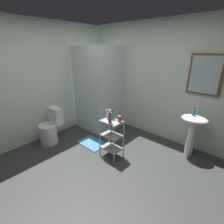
{
  "coord_description": "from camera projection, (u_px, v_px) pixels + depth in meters",
  "views": [
    {
      "loc": [
        1.65,
        -1.52,
        1.94
      ],
      "look_at": [
        -0.13,
        0.46,
        0.92
      ],
      "focal_mm": 26.55,
      "sensor_mm": 36.0,
      "label": 1
    }
  ],
  "objects": [
    {
      "name": "lotion_bottle_white",
      "position": [
        108.0,
        113.0,
        3.01
      ],
      "size": [
        0.06,
        0.06,
        0.22
      ],
      "color": "silver",
      "rests_on": "storage_cart"
    },
    {
      "name": "pedestal_sink",
      "position": [
        193.0,
        127.0,
        3.05
      ],
      "size": [
        0.46,
        0.37,
        0.81
      ],
      "color": "white",
      "rests_on": "ground_plane"
    },
    {
      "name": "conditioner_bottle_purple",
      "position": [
        110.0,
        117.0,
        2.81
      ],
      "size": [
        0.06,
        0.06,
        0.24
      ],
      "color": "purple",
      "rests_on": "storage_cart"
    },
    {
      "name": "ground_plane",
      "position": [
        99.0,
        173.0,
        2.78
      ],
      "size": [
        4.2,
        4.2,
        0.02
      ],
      "primitive_type": "cube",
      "color": "#333633"
    },
    {
      "name": "hand_soap_bottle",
      "position": [
        194.0,
        112.0,
        2.96
      ],
      "size": [
        0.06,
        0.06,
        0.14
      ],
      "color": "#389ED1",
      "rests_on": "pedestal_sink"
    },
    {
      "name": "toilet",
      "position": [
        50.0,
        129.0,
        3.57
      ],
      "size": [
        0.37,
        0.49,
        0.76
      ],
      "color": "white",
      "rests_on": "ground_plane"
    },
    {
      "name": "wall_back",
      "position": [
        159.0,
        82.0,
        3.6
      ],
      "size": [
        4.2,
        0.14,
        2.5
      ],
      "color": "silver",
      "rests_on": "ground_plane"
    },
    {
      "name": "rinse_cup",
      "position": [
        119.0,
        119.0,
        2.89
      ],
      "size": [
        0.07,
        0.07,
        0.11
      ],
      "primitive_type": "cylinder",
      "color": "#B24742",
      "rests_on": "storage_cart"
    },
    {
      "name": "sink_faucet",
      "position": [
        198.0,
        112.0,
        3.03
      ],
      "size": [
        0.03,
        0.03,
        0.1
      ],
      "primitive_type": "cylinder",
      "color": "silver",
      "rests_on": "pedestal_sink"
    },
    {
      "name": "storage_cart",
      "position": [
        112.0,
        136.0,
        3.04
      ],
      "size": [
        0.38,
        0.28,
        0.74
      ],
      "color": "silver",
      "rests_on": "ground_plane"
    },
    {
      "name": "shower_stall",
      "position": [
        100.0,
        111.0,
        4.2
      ],
      "size": [
        0.92,
        0.92,
        2.0
      ],
      "color": "white",
      "rests_on": "ground_plane"
    },
    {
      "name": "wall_left",
      "position": [
        36.0,
        83.0,
        3.48
      ],
      "size": [
        0.1,
        4.2,
        2.5
      ],
      "primitive_type": "cube",
      "color": "silver",
      "rests_on": "ground_plane"
    },
    {
      "name": "body_wash_bottle_green",
      "position": [
        113.0,
        115.0,
        2.98
      ],
      "size": [
        0.08,
        0.08,
        0.17
      ],
      "color": "#32985C",
      "rests_on": "storage_cart"
    },
    {
      "name": "bath_mat",
      "position": [
        92.0,
        143.0,
        3.62
      ],
      "size": [
        0.6,
        0.4,
        0.02
      ],
      "primitive_type": "cube",
      "color": "teal",
      "rests_on": "ground_plane"
    }
  ]
}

